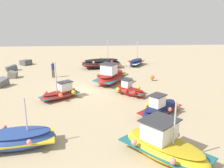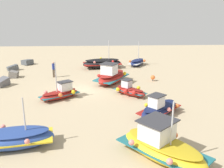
{
  "view_description": "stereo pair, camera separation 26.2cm",
  "coord_description": "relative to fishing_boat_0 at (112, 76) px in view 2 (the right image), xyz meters",
  "views": [
    {
      "loc": [
        -21.96,
        -1.37,
        7.17
      ],
      "look_at": [
        -1.07,
        -2.73,
        0.9
      ],
      "focal_mm": 39.9,
      "sensor_mm": 36.0,
      "label": 1
    },
    {
      "loc": [
        -21.97,
        -1.64,
        7.17
      ],
      "look_at": [
        -1.07,
        -2.73,
        0.9
      ],
      "focal_mm": 39.9,
      "sensor_mm": 36.0,
      "label": 2
    }
  ],
  "objects": [
    {
      "name": "fishing_boat_0",
      "position": [
        0.0,
        0.0,
        0.0
      ],
      "size": [
        4.86,
        3.97,
        2.15
      ],
      "rotation": [
        0.0,
        0.0,
        2.6
      ],
      "color": "maroon",
      "rests_on": "ground_plane"
    },
    {
      "name": "mooring_buoy_0",
      "position": [
        0.46,
        -4.34,
        -0.32
      ],
      "size": [
        0.47,
        0.47,
        0.62
      ],
      "color": "#3F3F42",
      "rests_on": "ground_plane"
    },
    {
      "name": "person_walking",
      "position": [
        2.52,
        6.22,
        0.3
      ],
      "size": [
        0.32,
        0.32,
        1.75
      ],
      "rotation": [
        0.0,
        0.0,
        0.01
      ],
      "color": "brown",
      "rests_on": "ground_plane"
    },
    {
      "name": "ground_plane",
      "position": [
        -2.35,
        2.86,
        -0.71
      ],
      "size": [
        59.47,
        59.47,
        0.0
      ],
      "primitive_type": "plane",
      "color": "tan"
    },
    {
      "name": "fishing_boat_2",
      "position": [
        -4.42,
        4.51,
        -0.24
      ],
      "size": [
        2.98,
        3.48,
        3.19
      ],
      "rotation": [
        0.0,
        0.0,
        5.34
      ],
      "color": "maroon",
      "rests_on": "ground_plane"
    },
    {
      "name": "fishing_boat_3",
      "position": [
        -8.21,
        -2.95,
        -0.21
      ],
      "size": [
        3.59,
        3.75,
        1.63
      ],
      "rotation": [
        0.0,
        0.0,
        2.31
      ],
      "color": "navy",
      "rests_on": "ground_plane"
    },
    {
      "name": "fishing_boat_5",
      "position": [
        8.0,
        -3.84,
        -0.26
      ],
      "size": [
        3.47,
        2.84,
        3.19
      ],
      "rotation": [
        0.0,
        0.0,
        2.58
      ],
      "color": "navy",
      "rests_on": "ground_plane"
    },
    {
      "name": "fishing_boat_6",
      "position": [
        -12.14,
        5.79,
        -0.17
      ],
      "size": [
        2.27,
        4.3,
        2.87
      ],
      "rotation": [
        0.0,
        0.0,
        1.74
      ],
      "color": "#2D4C9E",
      "rests_on": "ground_plane"
    },
    {
      "name": "fishing_boat_7",
      "position": [
        -3.87,
        -1.39,
        -0.27
      ],
      "size": [
        2.87,
        2.93,
        1.38
      ],
      "rotation": [
        0.0,
        0.0,
        0.81
      ],
      "color": "maroon",
      "rests_on": "ground_plane"
    },
    {
      "name": "fishing_boat_1",
      "position": [
        -13.48,
        -1.82,
        -0.05
      ],
      "size": [
        4.83,
        4.6,
        3.16
      ],
      "rotation": [
        0.0,
        0.0,
        0.72
      ],
      "color": "gold",
      "rests_on": "ground_plane"
    },
    {
      "name": "fishing_boat_4",
      "position": [
        6.77,
        0.83,
        -0.09
      ],
      "size": [
        2.71,
        5.17,
        3.55
      ],
      "rotation": [
        0.0,
        0.0,
        1.73
      ],
      "color": "black",
      "rests_on": "ground_plane"
    }
  ]
}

